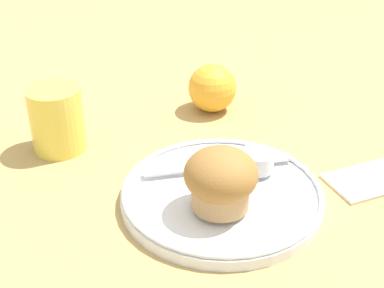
{
  "coord_description": "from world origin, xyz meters",
  "views": [
    {
      "loc": [
        -0.25,
        -0.5,
        0.39
      ],
      "look_at": [
        -0.03,
        0.03,
        0.06
      ],
      "focal_mm": 50.0,
      "sensor_mm": 36.0,
      "label": 1
    }
  ],
  "objects_px": {
    "muffin": "(221,179)",
    "juice_glass": "(57,119)",
    "butter_knife": "(218,165)",
    "orange_fruit": "(212,88)"
  },
  "relations": [
    {
      "from": "muffin",
      "to": "juice_glass",
      "type": "bearing_deg",
      "value": 120.88
    },
    {
      "from": "butter_knife",
      "to": "juice_glass",
      "type": "distance_m",
      "value": 0.24
    },
    {
      "from": "orange_fruit",
      "to": "juice_glass",
      "type": "height_order",
      "value": "juice_glass"
    },
    {
      "from": "muffin",
      "to": "orange_fruit",
      "type": "height_order",
      "value": "muffin"
    },
    {
      "from": "muffin",
      "to": "butter_knife",
      "type": "relative_size",
      "value": 0.43
    },
    {
      "from": "muffin",
      "to": "butter_knife",
      "type": "height_order",
      "value": "muffin"
    },
    {
      "from": "muffin",
      "to": "juice_glass",
      "type": "xyz_separation_m",
      "value": [
        -0.14,
        0.24,
        -0.01
      ]
    },
    {
      "from": "butter_knife",
      "to": "juice_glass",
      "type": "bearing_deg",
      "value": 148.64
    },
    {
      "from": "muffin",
      "to": "juice_glass",
      "type": "distance_m",
      "value": 0.27
    },
    {
      "from": "muffin",
      "to": "orange_fruit",
      "type": "xyz_separation_m",
      "value": [
        0.11,
        0.26,
        -0.02
      ]
    }
  ]
}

